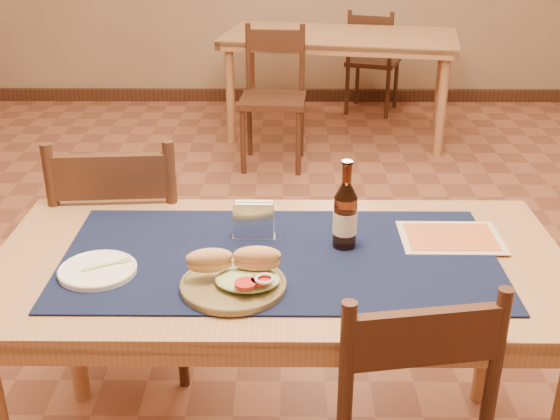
{
  "coord_description": "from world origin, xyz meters",
  "views": [
    {
      "loc": [
        0.01,
        -2.52,
        1.68
      ],
      "look_at": [
        0.0,
        -0.7,
        0.85
      ],
      "focal_mm": 45.0,
      "sensor_mm": 36.0,
      "label": 1
    }
  ],
  "objects_px": {
    "back_table": "(340,46)",
    "chair_main_far": "(127,249)",
    "sandwich_plate": "(236,278)",
    "napkin_holder": "(254,221)",
    "main_table": "(280,283)",
    "beer_bottle": "(345,216)"
  },
  "relations": [
    {
      "from": "back_table",
      "to": "chair_main_far",
      "type": "height_order",
      "value": "chair_main_far"
    },
    {
      "from": "sandwich_plate",
      "to": "napkin_holder",
      "type": "xyz_separation_m",
      "value": [
        0.03,
        0.29,
        0.02
      ]
    },
    {
      "from": "main_table",
      "to": "sandwich_plate",
      "type": "bearing_deg",
      "value": -122.32
    },
    {
      "from": "main_table",
      "to": "beer_bottle",
      "type": "relative_size",
      "value": 6.19
    },
    {
      "from": "main_table",
      "to": "napkin_holder",
      "type": "distance_m",
      "value": 0.2
    },
    {
      "from": "main_table",
      "to": "sandwich_plate",
      "type": "xyz_separation_m",
      "value": [
        -0.11,
        -0.17,
        0.12
      ]
    },
    {
      "from": "sandwich_plate",
      "to": "napkin_holder",
      "type": "distance_m",
      "value": 0.29
    },
    {
      "from": "chair_main_far",
      "to": "main_table",
      "type": "bearing_deg",
      "value": -43.05
    },
    {
      "from": "chair_main_far",
      "to": "napkin_holder",
      "type": "height_order",
      "value": "chair_main_far"
    },
    {
      "from": "back_table",
      "to": "sandwich_plate",
      "type": "xyz_separation_m",
      "value": [
        -0.51,
        -3.51,
        0.12
      ]
    },
    {
      "from": "sandwich_plate",
      "to": "napkin_holder",
      "type": "relative_size",
      "value": 2.16
    },
    {
      "from": "main_table",
      "to": "napkin_holder",
      "type": "bearing_deg",
      "value": 123.52
    },
    {
      "from": "back_table",
      "to": "beer_bottle",
      "type": "distance_m",
      "value": 3.29
    },
    {
      "from": "sandwich_plate",
      "to": "main_table",
      "type": "bearing_deg",
      "value": 57.68
    },
    {
      "from": "main_table",
      "to": "beer_bottle",
      "type": "xyz_separation_m",
      "value": [
        0.18,
        0.06,
        0.18
      ]
    },
    {
      "from": "back_table",
      "to": "beer_bottle",
      "type": "bearing_deg",
      "value": -93.88
    },
    {
      "from": "napkin_holder",
      "to": "chair_main_far",
      "type": "bearing_deg",
      "value": 139.87
    },
    {
      "from": "sandwich_plate",
      "to": "beer_bottle",
      "type": "relative_size",
      "value": 1.05
    },
    {
      "from": "beer_bottle",
      "to": "sandwich_plate",
      "type": "bearing_deg",
      "value": -141.45
    },
    {
      "from": "main_table",
      "to": "back_table",
      "type": "relative_size",
      "value": 0.91
    },
    {
      "from": "back_table",
      "to": "napkin_holder",
      "type": "height_order",
      "value": "napkin_holder"
    },
    {
      "from": "beer_bottle",
      "to": "chair_main_far",
      "type": "bearing_deg",
      "value": 148.12
    }
  ]
}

